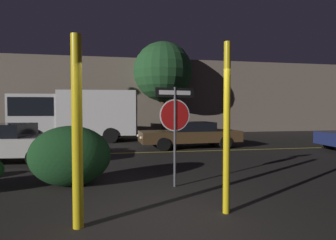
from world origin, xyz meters
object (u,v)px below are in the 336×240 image
at_px(hedge_bush_2, 70,156).
at_px(passing_car_3, 190,134).
at_px(stop_sign, 175,116).
at_px(passing_car_2, 6,142).
at_px(delivery_truck, 75,113).
at_px(yellow_pole_right, 227,128).
at_px(yellow_pole_left, 77,132).
at_px(tree_0, 163,72).

distance_m(hedge_bush_2, passing_car_3, 7.29).
bearing_deg(stop_sign, passing_car_2, 132.97).
xyz_separation_m(passing_car_3, delivery_truck, (-5.99, 3.87, 1.01)).
distance_m(yellow_pole_right, delivery_truck, 12.68).
bearing_deg(yellow_pole_left, passing_car_3, 64.34).
relative_size(yellow_pole_left, tree_0, 0.42).
relative_size(stop_sign, delivery_truck, 0.33).
bearing_deg(yellow_pole_left, yellow_pole_right, 3.53).
xyz_separation_m(yellow_pole_left, yellow_pole_right, (2.45, 0.15, 0.02)).
distance_m(delivery_truck, tree_0, 7.39).
bearing_deg(stop_sign, yellow_pole_right, -81.76).
bearing_deg(hedge_bush_2, yellow_pole_left, -76.87).
distance_m(hedge_bush_2, tree_0, 14.31).
bearing_deg(passing_car_3, yellow_pole_right, 165.72).
bearing_deg(yellow_pole_left, hedge_bush_2, 103.13).
distance_m(yellow_pole_right, hedge_bush_2, 3.79).
bearing_deg(yellow_pole_left, passing_car_2, 119.87).
bearing_deg(tree_0, yellow_pole_left, -103.52).
bearing_deg(hedge_bush_2, tree_0, 71.97).
relative_size(yellow_pole_left, delivery_truck, 0.41).
relative_size(yellow_pole_right, passing_car_3, 0.60).
height_order(yellow_pole_left, tree_0, tree_0).
bearing_deg(stop_sign, passing_car_3, 61.89).
bearing_deg(delivery_truck, passing_car_3, -117.90).
xyz_separation_m(hedge_bush_2, delivery_truck, (-1.54, 9.64, 0.93)).
relative_size(hedge_bush_2, tree_0, 0.27).
height_order(stop_sign, passing_car_3, stop_sign).
bearing_deg(passing_car_2, yellow_pole_right, 50.61).
bearing_deg(passing_car_2, hedge_bush_2, 43.82).
height_order(stop_sign, delivery_truck, delivery_truck).
height_order(hedge_bush_2, passing_car_3, hedge_bush_2).
relative_size(hedge_bush_2, passing_car_3, 0.38).
distance_m(stop_sign, passing_car_2, 6.53).
distance_m(passing_car_3, delivery_truck, 7.20).
bearing_deg(delivery_truck, passing_car_2, 174.11).
bearing_deg(tree_0, passing_car_3, -88.47).
relative_size(hedge_bush_2, delivery_truck, 0.26).
bearing_deg(delivery_truck, yellow_pole_left, -165.16).
bearing_deg(yellow_pole_right, stop_sign, 108.46).
relative_size(delivery_truck, tree_0, 1.03).
height_order(stop_sign, yellow_pole_right, yellow_pole_right).
xyz_separation_m(stop_sign, yellow_pole_left, (-1.88, -1.86, -0.20)).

